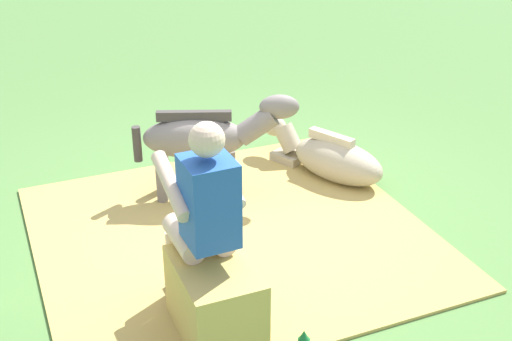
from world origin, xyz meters
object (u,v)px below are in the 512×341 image
hay_bale (215,301)px  pony_lying (329,157)px  person_seated (203,213)px  pony_standing (206,138)px

hay_bale → pony_lying: bearing=-45.4°
hay_bale → person_seated: (0.17, 0.00, 0.52)m
pony_standing → hay_bale: bearing=162.4°
hay_bale → pony_lying: 2.31m
pony_standing → pony_lying: bearing=-93.1°
hay_bale → pony_lying: (1.62, -1.64, -0.06)m
hay_bale → person_seated: size_ratio=0.47×
person_seated → pony_lying: size_ratio=1.05×
pony_lying → hay_bale: bearing=134.6°
hay_bale → person_seated: person_seated is taller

